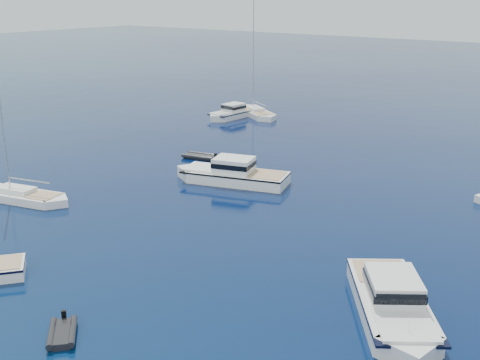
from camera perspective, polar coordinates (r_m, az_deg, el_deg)
name	(u,v)px	position (r m, az deg, el deg)	size (l,w,h in m)	color
motor_cruiser_right	(392,317)	(35.39, 13.93, -12.26)	(3.56, 11.64, 3.06)	silver
motor_cruiser_centre	(232,182)	(56.96, -0.79, -0.21)	(3.54, 11.56, 3.03)	white
motor_cruiser_horizon	(233,117)	(86.03, -0.68, 5.83)	(2.89, 9.44, 2.48)	silver
sailboat_mid_l	(21,200)	(55.48, -19.70, -1.75)	(2.70, 10.39, 15.27)	white
sailboat_far_l	(256,115)	(87.53, 1.49, 6.03)	(2.89, 11.10, 16.32)	white
tender_grey_near	(63,337)	(33.93, -16.16, -13.85)	(1.66, 2.90, 0.95)	black
tender_grey_far	(200,158)	(65.18, -3.76, 2.03)	(2.04, 3.73, 0.95)	black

